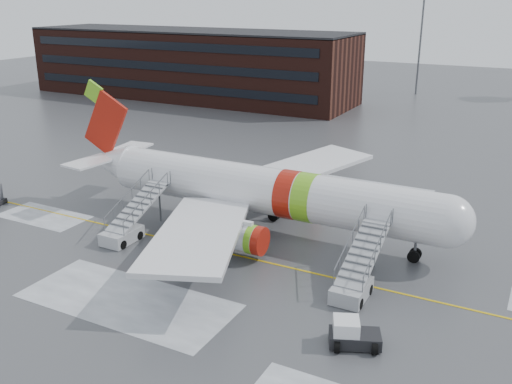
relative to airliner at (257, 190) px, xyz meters
The scene contains 7 objects.
ground 6.84m from the airliner, 45.71° to the right, with size 260.00×260.00×0.00m, color #494C4F.
airliner is the anchor object (origin of this frame).
airstair_fwd 12.69m from the airliner, 31.60° to the right, with size 2.05×7.70×3.48m.
airstair_aft 10.71m from the airliner, 141.29° to the right, with size 2.05×7.70×3.48m.
pushback_tug 17.61m from the airliner, 44.89° to the right, with size 3.19×2.85×1.62m.
terminal_building 65.20m from the airliner, 128.85° to the left, with size 62.00×16.11×12.30m.
light_mast_far_n 74.59m from the airliner, 93.00° to the left, with size 1.20×1.20×24.25m.
Camera 1 is at (16.12, -34.45, 18.46)m, focal length 40.00 mm.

